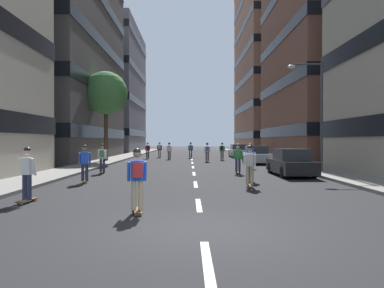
% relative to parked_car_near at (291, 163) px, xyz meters
% --- Properties ---
extents(ground_plane, '(158.37, 158.37, 0.00)m').
position_rel_parked_car_near_xyz_m(ground_plane, '(-5.44, 14.55, -0.70)').
color(ground_plane, black).
extents(sidewalk_left, '(2.54, 72.59, 0.14)m').
position_rel_parked_car_near_xyz_m(sidewalk_left, '(-13.34, 17.85, -0.63)').
color(sidewalk_left, gray).
rests_on(sidewalk_left, ground_plane).
extents(sidewalk_right, '(2.54, 72.59, 0.14)m').
position_rel_parked_car_near_xyz_m(sidewalk_right, '(2.47, 17.85, -0.63)').
color(sidewalk_right, gray).
rests_on(sidewalk_right, ground_plane).
extents(lane_markings, '(0.16, 62.20, 0.01)m').
position_rel_parked_car_near_xyz_m(lane_markings, '(-5.44, 16.16, -0.70)').
color(lane_markings, silver).
rests_on(lane_markings, ground_plane).
extents(building_left_mid, '(12.74, 21.52, 22.96)m').
position_rel_parked_car_near_xyz_m(building_left_mid, '(-20.93, 17.26, 10.87)').
color(building_left_mid, '#4C4744').
rests_on(building_left_mid, ground_plane).
extents(building_left_far, '(12.74, 20.09, 21.61)m').
position_rel_parked_car_near_xyz_m(building_left_far, '(-20.93, 42.28, 10.20)').
color(building_left_far, slate).
rests_on(building_left_far, ground_plane).
extents(building_right_far, '(12.74, 21.88, 33.06)m').
position_rel_parked_car_near_xyz_m(building_right_far, '(10.05, 42.28, 15.92)').
color(building_right_far, '#9E6B51').
rests_on(building_right_far, ground_plane).
extents(parked_car_near, '(1.82, 4.40, 1.52)m').
position_rel_parked_car_near_xyz_m(parked_car_near, '(0.00, 0.00, 0.00)').
color(parked_car_near, black).
rests_on(parked_car_near, ground_plane).
extents(parked_car_mid, '(1.82, 4.40, 1.52)m').
position_rel_parked_car_near_xyz_m(parked_car_mid, '(0.00, 20.91, 0.00)').
color(parked_car_mid, silver).
rests_on(parked_car_mid, ground_plane).
extents(parked_car_far, '(1.82, 4.40, 1.52)m').
position_rel_parked_car_near_xyz_m(parked_car_far, '(0.00, 10.11, 0.00)').
color(parked_car_far, '#B2B7BF').
rests_on(parked_car_far, ground_plane).
extents(street_tree_near, '(3.95, 3.95, 8.15)m').
position_rel_parked_car_near_xyz_m(street_tree_near, '(-13.34, 12.50, 5.58)').
color(street_tree_near, '#4C3823').
rests_on(street_tree_near, sidewalk_left).
extents(streetlamp_right, '(2.13, 0.30, 6.50)m').
position_rel_parked_car_near_xyz_m(streetlamp_right, '(1.85, 1.28, 3.44)').
color(streetlamp_right, '#3F3F44').
rests_on(streetlamp_right, sidewalk_right).
extents(skater_0, '(0.56, 0.92, 1.78)m').
position_rel_parked_car_near_xyz_m(skater_0, '(-2.42, 15.22, 0.32)').
color(skater_0, brown).
rests_on(skater_0, ground_plane).
extents(skater_1, '(0.56, 0.92, 1.78)m').
position_rel_parked_car_near_xyz_m(skater_1, '(-2.78, -2.76, 0.32)').
color(skater_1, brown).
rests_on(skater_1, ground_plane).
extents(skater_2, '(0.54, 0.91, 1.78)m').
position_rel_parked_car_near_xyz_m(skater_2, '(-10.93, 1.35, 0.32)').
color(skater_2, brown).
rests_on(skater_2, ground_plane).
extents(skater_3, '(0.53, 0.90, 1.78)m').
position_rel_parked_car_near_xyz_m(skater_3, '(-9.09, 20.19, 0.32)').
color(skater_3, brown).
rests_on(skater_3, ground_plane).
extents(skater_4, '(0.57, 0.92, 1.78)m').
position_rel_parked_car_near_xyz_m(skater_4, '(-10.59, -3.28, 0.29)').
color(skater_4, brown).
rests_on(skater_4, ground_plane).
extents(skater_5, '(0.55, 0.92, 1.78)m').
position_rel_parked_car_near_xyz_m(skater_5, '(-1.39, 5.11, 0.29)').
color(skater_5, brown).
rests_on(skater_5, ground_plane).
extents(skater_6, '(0.55, 0.92, 1.78)m').
position_rel_parked_car_near_xyz_m(skater_6, '(-5.55, 19.10, 0.32)').
color(skater_6, brown).
rests_on(skater_6, ground_plane).
extents(skater_7, '(0.57, 0.92, 1.78)m').
position_rel_parked_car_near_xyz_m(skater_7, '(-10.17, 17.87, 0.32)').
color(skater_7, brown).
rests_on(skater_7, ground_plane).
extents(skater_8, '(0.54, 0.91, 1.78)m').
position_rel_parked_car_near_xyz_m(skater_8, '(-2.82, 1.11, 0.32)').
color(skater_8, brown).
rests_on(skater_8, ground_plane).
extents(skater_9, '(0.57, 0.92, 1.78)m').
position_rel_parked_car_near_xyz_m(skater_9, '(-10.91, -8.37, 0.29)').
color(skater_9, brown).
rests_on(skater_9, ground_plane).
extents(skater_10, '(0.55, 0.92, 1.78)m').
position_rel_parked_car_near_xyz_m(skater_10, '(-4.05, 12.56, 0.32)').
color(skater_10, brown).
rests_on(skater_10, ground_plane).
extents(skater_11, '(0.56, 0.92, 1.78)m').
position_rel_parked_car_near_xyz_m(skater_11, '(-3.17, -4.85, 0.32)').
color(skater_11, brown).
rests_on(skater_11, ground_plane).
extents(skater_12, '(0.55, 0.92, 1.78)m').
position_rel_parked_car_near_xyz_m(skater_12, '(-7.77, 16.55, 0.29)').
color(skater_12, brown).
rests_on(skater_12, ground_plane).
extents(skater_13, '(0.57, 0.92, 1.78)m').
position_rel_parked_car_near_xyz_m(skater_13, '(-7.15, -10.06, 0.32)').
color(skater_13, brown).
rests_on(skater_13, ground_plane).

